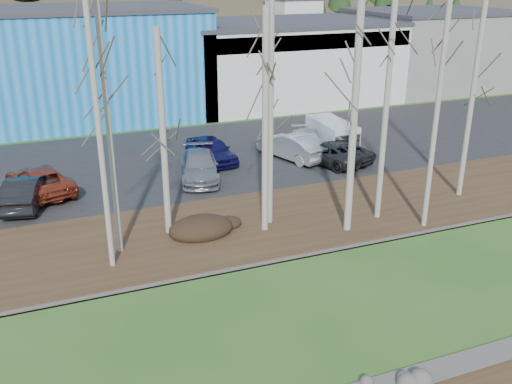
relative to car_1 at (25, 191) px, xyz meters
name	(u,v)px	position (x,y,z in m)	size (l,w,h in m)	color
near_bank_rocks	(416,378)	(10.00, -17.40, -0.88)	(80.00, 0.80, 0.50)	#47423D
river	(344,305)	(10.00, -13.30, -0.88)	(80.00, 8.00, 0.90)	#152032
far_bank_rocks	(293,254)	(10.00, -9.20, -0.88)	(80.00, 0.80, 0.46)	#47423D
far_bank	(263,222)	(10.00, -6.00, -0.81)	(80.00, 7.00, 0.15)	#382616
parking_lot	(198,157)	(10.00, 4.50, -0.81)	(80.00, 14.00, 0.14)	black
building_blue	(69,63)	(4.00, 18.50, 3.27)	(20.40, 12.24, 8.30)	#186EB0
building_white	(283,60)	(22.00, 18.48, 2.53)	(18.36, 12.24, 6.80)	beige
building_grey	(431,49)	(38.00, 18.50, 2.77)	(14.28, 12.24, 7.30)	slate
dirt_mound	(201,227)	(6.97, -6.19, -0.45)	(2.87, 2.03, 0.56)	black
birch_0	(108,124)	(3.43, -6.52, 4.58)	(0.22, 0.22, 10.63)	#B0A99F
birch_1	(163,136)	(5.70, -5.51, 3.62)	(0.27, 0.27, 8.70)	#B0A99F
birch_2	(98,120)	(2.94, -7.66, 5.07)	(0.21, 0.21, 11.62)	#B0A99F
birch_3	(265,125)	(9.72, -6.80, 3.99)	(0.29, 0.29, 9.45)	#B0A99F
birch_4	(271,117)	(10.23, -6.19, 4.17)	(0.23, 0.23, 9.82)	#B0A99F
birch_5	(436,118)	(16.53, -9.11, 4.21)	(0.22, 0.22, 9.89)	#B0A99F
birch_6	(355,97)	(13.11, -8.18, 5.17)	(0.31, 0.31, 11.80)	#B0A99F
birch_7	(386,110)	(15.11, -7.50, 4.30)	(0.26, 0.26, 10.07)	#B0A99F
birch_8	(475,79)	(20.56, -6.67, 5.17)	(0.25, 0.25, 11.81)	#B0A99F
car_1	(25,191)	(0.00, 0.00, 0.00)	(1.57, 4.52, 1.49)	black
car_2	(39,180)	(0.71, 1.48, -0.04)	(2.34, 5.06, 1.41)	maroon
car_3	(200,166)	(8.95, 0.58, -0.03)	(2.00, 4.92, 1.43)	gray
car_4	(209,150)	(10.31, 3.12, -0.01)	(1.72, 4.28, 1.46)	#13114E
car_5	(292,146)	(15.17, 1.90, 0.06)	(1.70, 4.87, 1.60)	#BCBCBF
car_6	(326,152)	(16.69, 0.38, -0.09)	(2.16, 4.68, 1.30)	#272729
car_7	(308,143)	(16.52, 2.45, -0.07)	(1.90, 4.68, 1.36)	silver
car_8	(335,151)	(17.30, 0.38, -0.09)	(2.16, 4.68, 1.30)	#272729
car_9	(213,150)	(10.54, 3.12, -0.01)	(1.72, 4.28, 1.46)	#13114E
van_white	(333,136)	(18.29, 2.50, 0.18)	(1.95, 4.31, 1.86)	white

